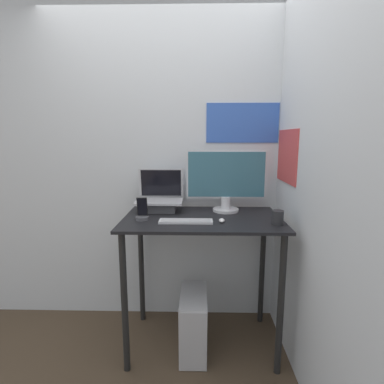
% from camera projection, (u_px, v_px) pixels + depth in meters
% --- Properties ---
extents(ground_plane, '(12.00, 12.00, 0.00)m').
position_uv_depth(ground_plane, '(202.00, 377.00, 1.93)').
color(ground_plane, '#473828').
extents(wall_back, '(6.00, 0.06, 2.60)m').
position_uv_depth(wall_back, '(202.00, 165.00, 2.44)').
color(wall_back, silver).
rests_on(wall_back, ground_plane).
extents(wall_side_right, '(0.06, 6.00, 2.60)m').
position_uv_depth(wall_side_right, '(315.00, 178.00, 1.69)').
color(wall_side_right, silver).
rests_on(wall_side_right, ground_plane).
extents(desk, '(1.10, 0.67, 0.97)m').
position_uv_depth(desk, '(202.00, 240.00, 2.12)').
color(desk, black).
rests_on(desk, ground_plane).
extents(laptop, '(0.35, 0.26, 0.31)m').
position_uv_depth(laptop, '(160.00, 200.00, 2.28)').
color(laptop, '#4C4C51').
rests_on(laptop, desk).
extents(monitor, '(0.59, 0.20, 0.46)m').
position_uv_depth(monitor, '(226.00, 182.00, 2.23)').
color(monitor, silver).
rests_on(monitor, desk).
extents(keyboard, '(0.35, 0.10, 0.02)m').
position_uv_depth(keyboard, '(186.00, 221.00, 1.97)').
color(keyboard, silver).
rests_on(keyboard, desk).
extents(mouse, '(0.04, 0.06, 0.03)m').
position_uv_depth(mouse, '(222.00, 220.00, 1.96)').
color(mouse, white).
rests_on(mouse, desk).
extents(cell_phone, '(0.09, 0.09, 0.15)m').
position_uv_depth(cell_phone, '(142.00, 214.00, 2.02)').
color(cell_phone, '#4C4C51').
rests_on(cell_phone, desk).
extents(computer_tower, '(0.19, 0.42, 0.44)m').
position_uv_depth(computer_tower, '(193.00, 323.00, 2.14)').
color(computer_tower, silver).
rests_on(computer_tower, ground_plane).
extents(mug, '(0.07, 0.07, 0.09)m').
position_uv_depth(mug, '(278.00, 218.00, 1.91)').
color(mug, '#262628').
rests_on(mug, desk).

